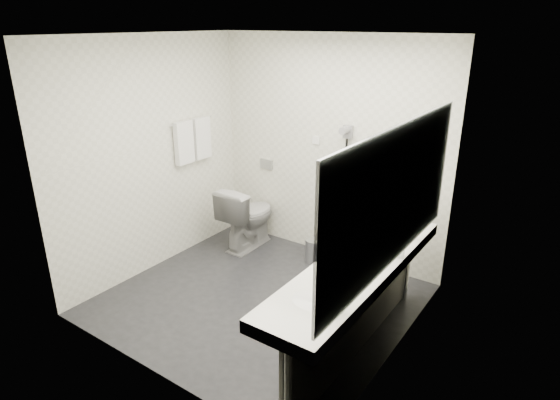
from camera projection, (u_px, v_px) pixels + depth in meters
The scene contains 32 objects.
floor at pixel (259, 299), 4.72m from camera, with size 2.80×2.80×0.00m, color #222327.
ceiling at pixel (254, 35), 3.83m from camera, with size 2.80×2.80×0.00m, color white.
wall_back at pixel (328, 150), 5.27m from camera, with size 2.80×2.80×0.00m, color white.
wall_front at pixel (143, 230), 3.28m from camera, with size 2.80×2.80×0.00m, color white.
wall_left at pixel (153, 157), 5.02m from camera, with size 2.60×2.60×0.00m, color white.
wall_right at pixel (406, 215), 3.53m from camera, with size 2.60×2.60×0.00m, color white.
vanity_counter at pixel (357, 269), 3.68m from camera, with size 0.55×2.20×0.10m, color white.
vanity_panel at pixel (357, 316), 3.82m from camera, with size 0.03×2.15×0.75m, color gray.
vanity_post_near at pixel (288, 396), 3.00m from camera, with size 0.06×0.06×0.75m, color silver.
vanity_post_far at pixel (407, 266), 4.60m from camera, with size 0.06×0.06×0.75m, color silver.
mirror at pixel (396, 197), 3.31m from camera, with size 0.02×2.20×1.05m, color #B2BCC6.
basin_near at pixel (314, 303), 3.17m from camera, with size 0.40×0.31×0.05m, color white.
basin_far at pixel (390, 235), 4.16m from camera, with size 0.40×0.31×0.05m, color white.
faucet_near at pixel (340, 301), 3.03m from camera, with size 0.04×0.04×0.15m, color silver.
faucet_far at pixel (412, 231), 4.03m from camera, with size 0.04×0.04×0.15m, color silver.
soap_bottle_a at pixel (378, 257), 3.64m from camera, with size 0.05×0.05×0.11m, color silver.
soap_bottle_b at pixel (359, 249), 3.79m from camera, with size 0.07×0.07×0.09m, color silver.
soap_bottle_c at pixel (356, 259), 3.61m from camera, with size 0.04×0.04×0.11m, color silver.
glass_left at pixel (401, 250), 3.73m from camera, with size 0.07×0.07×0.12m, color silver.
glass_right at pixel (393, 245), 3.83m from camera, with size 0.06×0.06×0.11m, color silver.
toilet at pixel (248, 216), 5.72m from camera, with size 0.44×0.77×0.78m, color white.
flush_plate at pixel (266, 164), 5.82m from camera, with size 0.18×0.02×0.12m, color #B2B5BA.
pedal_bin at pixel (314, 251), 5.40m from camera, with size 0.19×0.19×0.27m, color #B2B5BA.
bin_lid at pixel (314, 240), 5.35m from camera, with size 0.19×0.19×0.01m, color #B2B5BA.
towel_rail at pixel (191, 121), 5.31m from camera, with size 0.02×0.02×0.62m, color silver.
towel_near at pixel (184, 143), 5.28m from camera, with size 0.07×0.24×0.48m, color white.
towel_far at pixel (202, 138), 5.49m from camera, with size 0.07×0.24×0.48m, color white.
dryer_cradle at pixel (348, 132), 5.02m from camera, with size 0.10×0.04×0.14m, color gray.
dryer_barrel at pixel (345, 130), 4.96m from camera, with size 0.08×0.08×0.14m, color gray.
dryer_cord at pixel (346, 155), 5.10m from camera, with size 0.02×0.02×0.35m, color black.
switch_plate_a at pixel (316, 140), 5.31m from camera, with size 0.09×0.02×0.09m, color white.
switch_plate_b at pixel (374, 149), 4.93m from camera, with size 0.09×0.02×0.09m, color white.
Camera 1 is at (2.49, -3.21, 2.61)m, focal length 30.33 mm.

